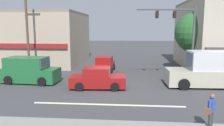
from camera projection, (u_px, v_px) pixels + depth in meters
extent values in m
plane|color=#3D3D3F|center=(113.00, 88.00, 16.31)|extent=(120.00, 120.00, 0.00)
cube|color=silver|center=(108.00, 105.00, 12.87)|extent=(9.00, 0.24, 0.01)
cube|color=tan|center=(41.00, 39.00, 28.15)|extent=(10.51, 10.79, 6.06)
cube|color=maroon|center=(21.00, 46.00, 22.81)|extent=(9.99, 0.24, 0.50)
cube|color=gray|center=(40.00, 14.00, 27.63)|extent=(10.51, 10.79, 0.30)
cylinder|color=#4C3823|center=(194.00, 60.00, 22.14)|extent=(0.32, 0.32, 2.46)
sphere|color=#28602D|center=(196.00, 33.00, 21.69)|extent=(4.11, 4.11, 4.11)
cylinder|color=brown|center=(27.00, 29.00, 20.34)|extent=(0.22, 0.22, 8.68)
cylinder|color=brown|center=(197.00, 37.00, 23.44)|extent=(0.22, 0.22, 7.09)
cube|color=#473828|center=(199.00, 6.00, 22.93)|extent=(1.40, 0.12, 0.10)
cylinder|color=#47474C|center=(193.00, 44.00, 18.29)|extent=(0.18, 0.18, 6.20)
cylinder|color=#47474C|center=(166.00, 9.00, 17.72)|extent=(4.78, 0.73, 0.12)
cube|color=black|center=(175.00, 15.00, 17.82)|extent=(0.23, 0.26, 0.60)
sphere|color=red|center=(173.00, 12.00, 17.79)|extent=(0.12, 0.12, 0.12)
sphere|color=black|center=(173.00, 15.00, 17.81)|extent=(0.12, 0.12, 0.12)
sphere|color=black|center=(173.00, 17.00, 17.84)|extent=(0.12, 0.12, 0.12)
cube|color=black|center=(157.00, 14.00, 17.75)|extent=(0.23, 0.26, 0.60)
sphere|color=red|center=(156.00, 12.00, 17.72)|extent=(0.12, 0.12, 0.12)
sphere|color=black|center=(156.00, 14.00, 17.75)|extent=(0.12, 0.12, 0.12)
sphere|color=black|center=(156.00, 17.00, 17.78)|extent=(0.12, 0.12, 0.12)
cube|color=#1E6033|center=(31.00, 75.00, 17.96)|extent=(4.72, 2.18, 1.10)
cube|color=#1E6033|center=(27.00, 63.00, 17.84)|extent=(3.32, 2.03, 0.90)
cube|color=#475666|center=(45.00, 63.00, 17.59)|extent=(0.18, 1.66, 0.76)
cylinder|color=black|center=(52.00, 76.00, 18.68)|extent=(0.73, 0.25, 0.72)
cylinder|color=black|center=(42.00, 82.00, 16.89)|extent=(0.73, 0.25, 0.72)
cylinder|color=black|center=(21.00, 75.00, 19.12)|extent=(0.73, 0.25, 0.72)
cylinder|color=black|center=(8.00, 80.00, 17.32)|extent=(0.73, 0.25, 0.72)
cube|color=maroon|center=(105.00, 67.00, 22.37)|extent=(1.81, 4.14, 0.80)
cube|color=maroon|center=(104.00, 60.00, 22.16)|extent=(1.61, 1.94, 0.64)
cube|color=#475666|center=(106.00, 58.00, 23.11)|extent=(1.44, 0.10, 0.54)
cylinder|color=black|center=(98.00, 66.00, 23.74)|extent=(0.20, 0.64, 0.64)
cylinder|color=black|center=(114.00, 67.00, 23.56)|extent=(0.20, 0.64, 0.64)
cylinder|color=black|center=(94.00, 71.00, 21.25)|extent=(0.20, 0.64, 0.64)
cylinder|color=black|center=(111.00, 71.00, 21.07)|extent=(0.20, 0.64, 0.64)
cube|color=maroon|center=(98.00, 81.00, 16.33)|extent=(4.19, 1.94, 0.80)
cube|color=maroon|center=(97.00, 72.00, 16.22)|extent=(1.99, 1.67, 0.64)
cube|color=#475666|center=(110.00, 72.00, 16.20)|extent=(0.14, 1.44, 0.54)
cylinder|color=black|center=(115.00, 81.00, 17.18)|extent=(0.65, 0.22, 0.64)
cylinder|color=black|center=(115.00, 87.00, 15.50)|extent=(0.65, 0.22, 0.64)
cylinder|color=black|center=(83.00, 81.00, 17.23)|extent=(0.65, 0.22, 0.64)
cylinder|color=black|center=(79.00, 87.00, 15.56)|extent=(0.65, 0.22, 0.64)
cube|color=#B7B29E|center=(204.00, 77.00, 16.69)|extent=(5.66, 2.17, 1.20)
cube|color=silver|center=(212.00, 60.00, 16.45)|extent=(3.46, 2.00, 1.40)
cube|color=#475666|center=(189.00, 60.00, 16.53)|extent=(0.11, 1.75, 1.19)
cylinder|color=black|center=(184.00, 84.00, 15.84)|extent=(0.85, 0.27, 0.84)
cylinder|color=black|center=(177.00, 78.00, 17.81)|extent=(0.85, 0.27, 0.84)
cylinder|color=black|center=(221.00, 79.00, 17.64)|extent=(0.85, 0.27, 0.84)
cylinder|color=#333338|center=(211.00, 120.00, 9.68)|extent=(0.14, 0.14, 0.86)
cylinder|color=#333338|center=(210.00, 122.00, 9.55)|extent=(0.14, 0.14, 0.86)
cube|color=#2D4CA5|center=(212.00, 105.00, 9.50)|extent=(0.40, 0.42, 0.58)
sphere|color=brown|center=(212.00, 96.00, 9.44)|extent=(0.22, 0.22, 0.22)
cylinder|color=#2D4CA5|center=(214.00, 104.00, 9.68)|extent=(0.09, 0.09, 0.56)
cylinder|color=#2D4CA5|center=(210.00, 107.00, 9.33)|extent=(0.09, 0.09, 0.56)
cube|color=brown|center=(208.00, 111.00, 9.33)|extent=(0.29, 0.27, 0.24)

